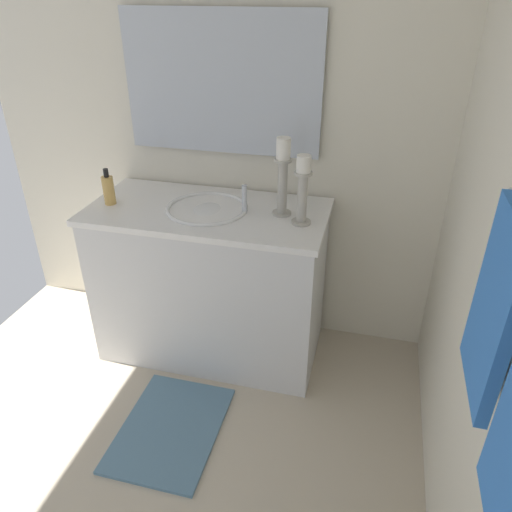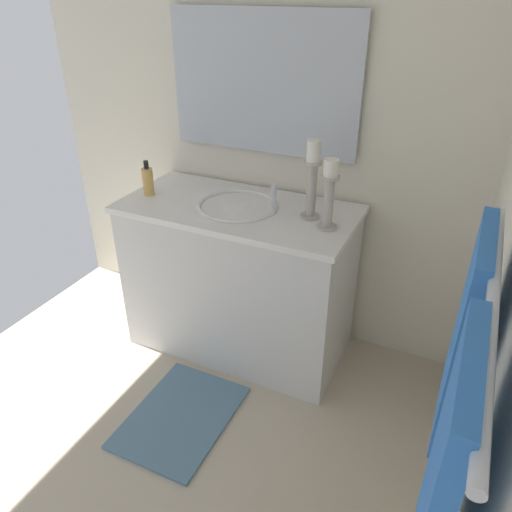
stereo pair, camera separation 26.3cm
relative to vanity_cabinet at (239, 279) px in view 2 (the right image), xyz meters
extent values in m
cube|color=silver|center=(1.27, 1.15, 0.80)|extent=(3.19, 0.04, 2.45)
cube|color=silver|center=(-0.33, -0.08, 0.80)|extent=(0.04, 2.45, 2.45)
cube|color=silver|center=(0.00, 0.00, -0.02)|extent=(0.55, 1.14, 0.81)
cube|color=white|center=(0.00, 0.00, 0.41)|extent=(0.58, 1.17, 0.03)
sphere|color=black|center=(-0.10, -0.58, 0.02)|extent=(0.02, 0.02, 0.02)
sphere|color=black|center=(0.10, -0.58, 0.02)|extent=(0.02, 0.02, 0.02)
ellipsoid|color=white|center=(0.00, 0.00, 0.37)|extent=(0.38, 0.30, 0.11)
torus|color=white|center=(0.00, 0.00, 0.42)|extent=(0.40, 0.40, 0.02)
cylinder|color=silver|center=(0.00, 0.19, 0.49)|extent=(0.02, 0.02, 0.14)
cube|color=silver|center=(-0.28, 0.00, 0.95)|extent=(0.02, 0.98, 0.67)
cylinder|color=#B7B2A5|center=(0.04, 0.47, 0.43)|extent=(0.09, 0.09, 0.01)
cylinder|color=#B7B2A5|center=(0.04, 0.47, 0.54)|extent=(0.04, 0.04, 0.23)
cylinder|color=#B7B2A5|center=(0.04, 0.47, 0.66)|extent=(0.08, 0.08, 0.01)
cylinder|color=white|center=(0.04, 0.47, 0.70)|extent=(0.06, 0.06, 0.07)
cylinder|color=#B7B2A5|center=(-0.03, 0.36, 0.43)|extent=(0.09, 0.09, 0.01)
cylinder|color=#B7B2A5|center=(-0.03, 0.36, 0.55)|extent=(0.04, 0.04, 0.26)
cylinder|color=#B7B2A5|center=(-0.03, 0.36, 0.68)|extent=(0.08, 0.08, 0.01)
cylinder|color=white|center=(-0.03, 0.36, 0.74)|extent=(0.06, 0.06, 0.10)
cylinder|color=#E5B259|center=(0.06, -0.48, 0.49)|extent=(0.06, 0.06, 0.14)
cylinder|color=black|center=(0.06, -0.48, 0.58)|extent=(0.02, 0.02, 0.04)
cylinder|color=silver|center=(1.23, 1.09, 0.95)|extent=(0.74, 0.02, 0.02)
cube|color=blue|center=(1.04, 1.07, 0.74)|extent=(0.28, 0.03, 0.46)
cube|color=blue|center=(1.41, 1.07, 0.73)|extent=(0.28, 0.03, 0.48)
cube|color=slate|center=(0.62, 0.00, -0.41)|extent=(0.60, 0.44, 0.02)
camera|label=1|loc=(2.04, 0.77, 1.38)|focal=34.17mm
camera|label=2|loc=(1.95, 1.02, 1.38)|focal=34.17mm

